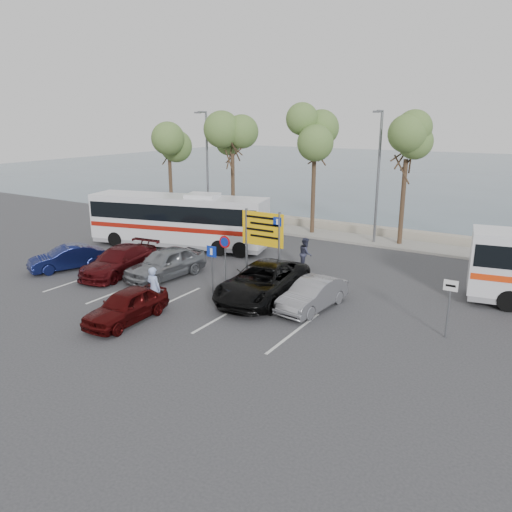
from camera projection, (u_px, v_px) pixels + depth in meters
The scene contains 24 objects.
ground at pixel (206, 300), 21.92m from camera, with size 120.00×120.00×0.00m, color #323235.
kerb_strip at pixel (332, 236), 33.39m from camera, with size 44.00×2.40×0.15m, color gray.
seawall at pixel (344, 227), 34.97m from camera, with size 48.00×0.80×0.60m, color #AA9D88.
sea at pixel (460, 173), 71.15m from camera, with size 140.00×140.00×0.00m, color #3F5665.
tree_far_left at pixel (168, 136), 38.76m from camera, with size 3.20×3.20×7.60m.
tree_left at pixel (232, 142), 35.82m from camera, with size 3.20×3.20×7.20m.
tree_mid at pixel (315, 135), 32.37m from camera, with size 3.20×3.20×8.00m.
tree_right at pixel (407, 145), 29.48m from camera, with size 3.20×3.20×7.40m.
street_lamp_left at pixel (207, 161), 36.81m from camera, with size 0.45×1.15×8.01m.
street_lamp_right at pixel (378, 171), 30.26m from camera, with size 0.45×1.15×8.01m.
direction_sign at pixel (263, 235), 23.38m from camera, with size 2.20×0.12×3.60m.
sign_no_stop at pixel (225, 251), 23.75m from camera, with size 0.60×0.08×2.35m.
sign_parking at pixel (212, 263), 22.27m from camera, with size 0.50×0.07×2.25m.
sign_taxi at pixel (449, 301), 17.82m from camera, with size 0.50×0.07×2.20m.
lane_markings at pixel (171, 302), 21.67m from camera, with size 12.02×4.20×0.01m, color silver, non-canonical shape.
coach_bus_left at pixel (179, 222), 30.32m from camera, with size 11.16×4.88×3.40m.
car_silver_a at pixel (166, 263), 24.76m from camera, with size 1.79×4.44×1.51m, color gray.
car_blue at pixel (67, 258), 26.18m from camera, with size 1.32×3.79×1.25m, color #0D143E.
car_maroon at pixel (120, 261), 25.35m from camera, with size 1.95×4.80×1.39m, color #440B0E.
car_red at pixel (126, 306), 19.48m from camera, with size 1.53×3.80×1.29m, color #400909.
suv_black at pixel (263, 282), 21.92m from camera, with size 2.58×5.59×1.55m, color black.
car_silver_b at pixel (312, 295), 20.74m from camera, with size 1.34×3.84×1.26m, color gray.
pedestrian_near at pixel (154, 288), 20.60m from camera, with size 0.67×0.44×1.85m, color #94AAD8.
pedestrian_far at pixel (306, 253), 26.19m from camera, with size 0.82×0.64×1.69m, color #303248.
Camera 1 is at (12.67, -16.38, 7.77)m, focal length 35.00 mm.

